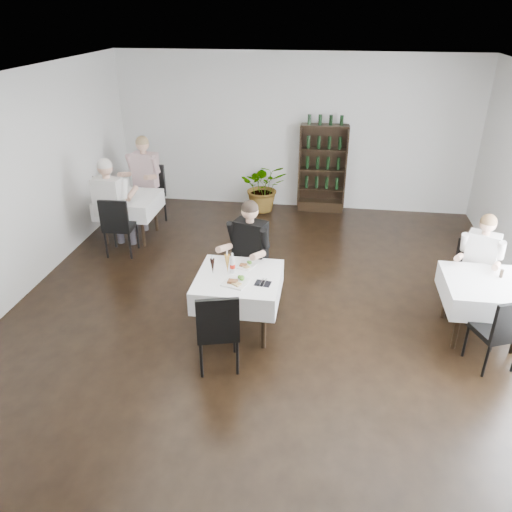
{
  "coord_description": "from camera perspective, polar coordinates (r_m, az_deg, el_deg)",
  "views": [
    {
      "loc": [
        0.7,
        -5.27,
        3.77
      ],
      "look_at": [
        -0.11,
        0.2,
        0.96
      ],
      "focal_mm": 35.0,
      "sensor_mm": 36.0,
      "label": 1
    }
  ],
  "objects": [
    {
      "name": "pepper_mill",
      "position": [
        6.79,
        26.25,
        -1.81
      ],
      "size": [
        0.05,
        0.05,
        0.1
      ],
      "primitive_type": "cylinder",
      "rotation": [
        0.0,
        0.0,
        0.31
      ],
      "color": "black",
      "rests_on": "right_table"
    },
    {
      "name": "plate_far",
      "position": [
        6.36,
        -1.17,
        -1.07
      ],
      "size": [
        0.27,
        0.27,
        0.07
      ],
      "color": "white",
      "rests_on": "main_table"
    },
    {
      "name": "pilsner_dark",
      "position": [
        6.16,
        -4.99,
        -1.18
      ],
      "size": [
        0.06,
        0.06,
        0.26
      ],
      "color": "black",
      "rests_on": "main_table"
    },
    {
      "name": "main_table",
      "position": [
        6.22,
        -2.01,
        -3.48
      ],
      "size": [
        1.03,
        1.03,
        0.77
      ],
      "color": "black",
      "rests_on": "ground"
    },
    {
      "name": "left_chair_far",
      "position": [
        9.6,
        -12.04,
        7.28
      ],
      "size": [
        0.56,
        0.56,
        1.11
      ],
      "color": "black",
      "rests_on": "ground"
    },
    {
      "name": "main_chair_far",
      "position": [
        6.9,
        -1.48,
        -0.63
      ],
      "size": [
        0.57,
        0.58,
        1.01
      ],
      "color": "black",
      "rests_on": "ground"
    },
    {
      "name": "potted_tree",
      "position": [
        10.03,
        0.9,
        7.93
      ],
      "size": [
        1.01,
        0.91,
        1.0
      ],
      "primitive_type": "imported",
      "rotation": [
        0.0,
        0.0,
        0.16
      ],
      "color": "#285F20",
      "rests_on": "ground"
    },
    {
      "name": "pilsner_lager",
      "position": [
        6.18,
        -3.3,
        -0.86
      ],
      "size": [
        0.07,
        0.07,
        0.3
      ],
      "color": "#B47E2E",
      "rests_on": "main_table"
    },
    {
      "name": "right_table",
      "position": [
        6.71,
        24.68,
        -3.79
      ],
      "size": [
        0.98,
        0.98,
        0.77
      ],
      "color": "black",
      "rests_on": "ground"
    },
    {
      "name": "wine_shelf",
      "position": [
        10.02,
        7.6,
        9.77
      ],
      "size": [
        0.9,
        0.28,
        1.75
      ],
      "color": "black",
      "rests_on": "ground"
    },
    {
      "name": "main_chair_near",
      "position": [
        5.57,
        -4.39,
        -8.09
      ],
      "size": [
        0.57,
        0.57,
        1.02
      ],
      "color": "black",
      "rests_on": "ground"
    },
    {
      "name": "left_chair_near",
      "position": [
        8.41,
        -15.51,
        3.64
      ],
      "size": [
        0.49,
        0.49,
        1.02
      ],
      "color": "black",
      "rests_on": "ground"
    },
    {
      "name": "coke_bottle",
      "position": [
        6.17,
        -2.71,
        -1.03
      ],
      "size": [
        0.07,
        0.07,
        0.27
      ],
      "color": "silver",
      "rests_on": "main_table"
    },
    {
      "name": "room_shell",
      "position": [
        5.78,
        0.79,
        3.82
      ],
      "size": [
        9.0,
        9.0,
        9.0
      ],
      "color": "black",
      "rests_on": "ground"
    },
    {
      "name": "diner_right_far",
      "position": [
        7.08,
        24.19,
        -0.24
      ],
      "size": [
        0.63,
        0.66,
        1.41
      ],
      "color": "#424149",
      "rests_on": "ground"
    },
    {
      "name": "right_chair_near",
      "position": [
        6.21,
        26.18,
        -7.48
      ],
      "size": [
        0.57,
        0.57,
        0.95
      ],
      "color": "black",
      "rests_on": "ground"
    },
    {
      "name": "right_chair_far",
      "position": [
        7.33,
        23.7,
        -1.44
      ],
      "size": [
        0.57,
        0.57,
        0.99
      ],
      "color": "black",
      "rests_on": "ground"
    },
    {
      "name": "diner_left_near",
      "position": [
        8.45,
        -16.16,
        6.34
      ],
      "size": [
        0.64,
        0.65,
        1.63
      ],
      "color": "#424149",
      "rests_on": "ground"
    },
    {
      "name": "left_table",
      "position": [
        9.05,
        -14.31,
        5.73
      ],
      "size": [
        0.98,
        0.98,
        0.77
      ],
      "color": "black",
      "rests_on": "ground"
    },
    {
      "name": "diner_main",
      "position": [
        6.57,
        -0.98,
        0.91
      ],
      "size": [
        0.65,
        0.69,
        1.53
      ],
      "color": "#424149",
      "rests_on": "ground"
    },
    {
      "name": "diner_left_far",
      "position": [
        9.5,
        -12.77,
        9.08
      ],
      "size": [
        0.67,
        0.69,
        1.65
      ],
      "color": "#424149",
      "rests_on": "ground"
    },
    {
      "name": "plate_near",
      "position": [
        5.98,
        -2.28,
        -2.97
      ],
      "size": [
        0.35,
        0.35,
        0.09
      ],
      "color": "white",
      "rests_on": "main_table"
    },
    {
      "name": "napkin_cutlery",
      "position": [
        5.98,
        0.79,
        -3.13
      ],
      "size": [
        0.2,
        0.21,
        0.02
      ],
      "color": "black",
      "rests_on": "main_table"
    }
  ]
}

